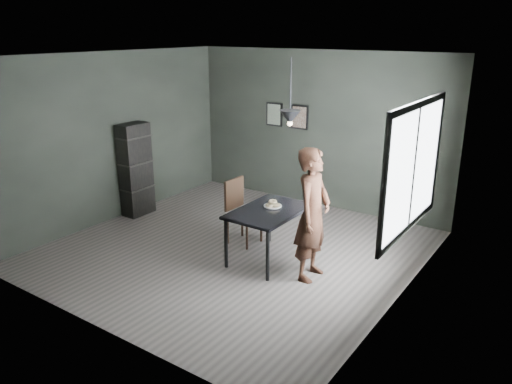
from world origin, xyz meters
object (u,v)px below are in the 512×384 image
Objects in this scene: shelf_unit at (136,170)px; pendant_lamp at (290,117)px; cafe_table at (269,215)px; woman at (313,215)px; wood_chair at (240,207)px; white_plate at (273,206)px.

shelf_unit is 3.41m from pendant_lamp.
cafe_table is 1.39× the size of pendant_lamp.
woman is 1.54m from wood_chair.
pendant_lamp is at bearing 61.86° from woman.
pendant_lamp is at bearing 21.80° from cafe_table.
woman is at bearing -18.06° from white_plate.
woman is 2.03× the size of pendant_lamp.
woman is 1.29m from pendant_lamp.
pendant_lamp is (0.27, -0.03, 1.29)m from white_plate.
pendant_lamp reaches higher than cafe_table.
cafe_table is 0.78m from woman.
wood_chair is 2.22m from shelf_unit.
white_plate is at bearing 99.09° from cafe_table.
pendant_lamp is (0.25, 0.10, 1.38)m from cafe_table.
pendant_lamp reaches higher than wood_chair.
wood_chair is at bearing 167.84° from white_plate.
woman reaches higher than cafe_table.
white_plate is (-0.02, 0.13, 0.08)m from cafe_table.
cafe_table is 0.74× the size of shelf_unit.
cafe_table is at bearing 76.60° from woman.
white_plate is 0.73m from wood_chair.
wood_chair is 0.61× the size of shelf_unit.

